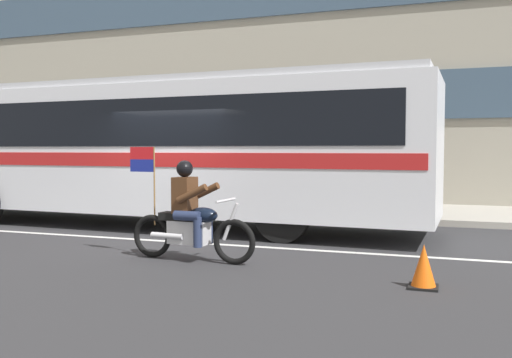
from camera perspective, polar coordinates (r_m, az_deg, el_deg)
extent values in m
plane|color=#2B2B2D|center=(11.22, -8.79, -5.85)|extent=(60.00, 60.00, 0.00)
cube|color=#A39E93|center=(15.86, -0.09, -2.93)|extent=(28.00, 3.80, 0.15)
cube|color=silver|center=(10.70, -10.31, -6.28)|extent=(26.60, 0.14, 0.01)
cube|color=gray|center=(18.21, 2.36, 12.57)|extent=(28.00, 0.80, 9.48)
cube|color=#384C60|center=(17.61, 1.93, 8.23)|extent=(25.76, 0.10, 1.40)
cube|color=silver|center=(12.65, -10.54, 3.01)|extent=(12.40, 3.05, 2.70)
cube|color=black|center=(12.66, -10.56, 5.49)|extent=(11.42, 3.05, 0.96)
cube|color=red|center=(12.65, -10.53, 2.10)|extent=(12.16, 3.07, 0.28)
cube|color=#BABCC3|center=(12.73, -10.60, 9.37)|extent=(12.15, 2.91, 0.16)
cylinder|color=black|center=(10.29, 2.78, -3.70)|extent=(1.04, 0.30, 1.04)
torus|color=black|center=(8.34, -2.28, -6.51)|extent=(0.69, 0.13, 0.69)
torus|color=black|center=(9.04, -10.69, -5.82)|extent=(0.69, 0.13, 0.69)
cube|color=silver|center=(8.67, -6.95, -5.49)|extent=(0.66, 0.32, 0.36)
ellipsoid|color=black|center=(8.52, -5.50, -3.74)|extent=(0.50, 0.31, 0.24)
cube|color=black|center=(8.74, -8.10, -3.84)|extent=(0.57, 0.29, 0.12)
cylinder|color=silver|center=(8.32, -2.66, -4.45)|extent=(0.28, 0.07, 0.58)
cylinder|color=silver|center=(8.32, -3.16, -2.23)|extent=(0.08, 0.64, 0.04)
cylinder|color=silver|center=(8.70, -9.20, -5.82)|extent=(0.55, 0.12, 0.09)
cube|color=#4C2D19|center=(8.64, -7.38, -1.65)|extent=(0.30, 0.38, 0.56)
sphere|color=black|center=(8.62, -7.40, 1.06)|extent=(0.26, 0.26, 0.26)
cylinder|color=#232D4C|center=(8.76, -5.98, -3.55)|extent=(0.43, 0.17, 0.15)
cylinder|color=#232D4C|center=(8.71, -4.93, -5.18)|extent=(0.13, 0.13, 0.46)
cylinder|color=#232D4C|center=(8.45, -7.15, -3.81)|extent=(0.43, 0.17, 0.15)
cylinder|color=#232D4C|center=(8.39, -6.07, -5.50)|extent=(0.13, 0.13, 0.46)
cylinder|color=#4C2D19|center=(8.70, -5.35, -1.35)|extent=(0.52, 0.14, 0.32)
cylinder|color=#4C2D19|center=(8.35, -6.64, -1.54)|extent=(0.52, 0.14, 0.32)
cylinder|color=olive|center=(8.92, -10.47, -0.73)|extent=(0.02, 0.02, 1.25)
cube|color=red|center=(9.03, -11.73, 2.64)|extent=(0.44, 0.05, 0.20)
cube|color=navy|center=(9.03, -11.72, 1.37)|extent=(0.44, 0.05, 0.20)
cylinder|color=#4C8C3F|center=(17.28, -17.79, -1.37)|extent=(0.22, 0.22, 0.58)
sphere|color=#4C8C3F|center=(17.26, -17.81, -0.18)|extent=(0.20, 0.20, 0.20)
cylinder|color=#4C8C3F|center=(17.17, -18.08, -1.30)|extent=(0.09, 0.10, 0.09)
cone|color=#EA590F|center=(7.27, 16.97, -8.64)|extent=(0.32, 0.32, 0.55)
cube|color=black|center=(7.32, 16.93, -10.63)|extent=(0.36, 0.36, 0.03)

